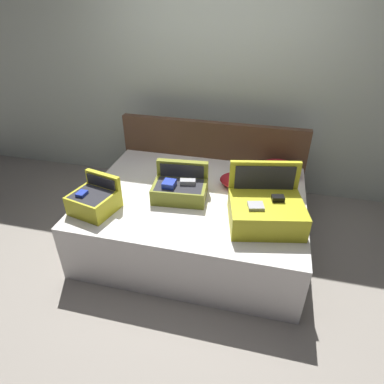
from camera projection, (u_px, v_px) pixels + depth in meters
The scene contains 9 objects.
ground_plane at pixel (185, 268), 3.01m from camera, with size 12.00×12.00×0.00m, color gray.
back_wall at pixel (221, 79), 3.67m from camera, with size 8.00×0.10×2.60m, color #B7C1B2.
bed at pixel (195, 219), 3.19m from camera, with size 1.99×1.52×0.55m, color silver.
headboard at pixel (211, 163), 3.74m from camera, with size 2.03×0.08×0.96m, color #4C3323.
hard_case_large at pixel (266, 209), 2.63m from camera, with size 0.66×0.59×0.44m.
hard_case_medium at pixel (180, 187), 2.97m from camera, with size 0.50×0.39×0.29m.
hard_case_small at pixel (94, 200), 2.79m from camera, with size 0.41×0.40×0.29m.
pillow_near_headboard at pixel (280, 168), 3.32m from camera, with size 0.41×0.31×0.15m, color maroon.
pillow_center_head at pixel (246, 182), 3.10m from camera, with size 0.49×0.28×0.15m, color maroon.
Camera 1 is at (0.58, -2.09, 2.20)m, focal length 30.97 mm.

